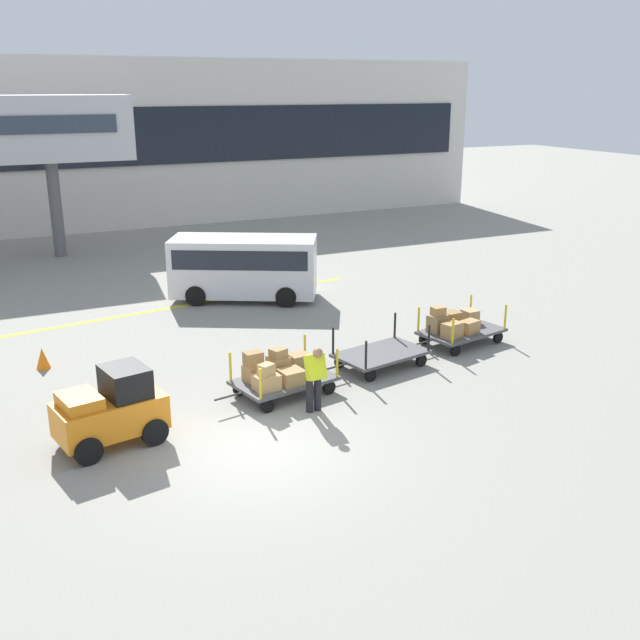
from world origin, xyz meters
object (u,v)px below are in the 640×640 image
at_px(baggage_cart_lead, 279,374).
at_px(baggage_handler, 315,376).
at_px(baggage_cart_middle, 381,354).
at_px(baggage_cart_tail, 457,326).
at_px(safety_cone_near, 43,358).
at_px(shuttle_van, 244,263).
at_px(baggage_tug, 111,410).

relative_size(baggage_cart_lead, baggage_handler, 1.97).
distance_m(baggage_cart_lead, baggage_cart_middle, 3.11).
bearing_deg(baggage_cart_tail, safety_cone_near, 163.91).
relative_size(baggage_handler, safety_cone_near, 2.84).
relative_size(baggage_cart_lead, baggage_cart_middle, 1.00).
bearing_deg(baggage_cart_middle, shuttle_van, 96.87).
height_order(baggage_tug, shuttle_van, shuttle_van).
height_order(baggage_cart_lead, baggage_handler, baggage_handler).
distance_m(baggage_tug, baggage_cart_middle, 7.17).
relative_size(baggage_cart_lead, safety_cone_near, 5.61).
xyz_separation_m(baggage_cart_tail, safety_cone_near, (-10.64, 3.07, -0.24)).
bearing_deg(baggage_cart_lead, baggage_cart_tail, 11.21).
height_order(baggage_tug, baggage_cart_middle, baggage_tug).
distance_m(baggage_tug, baggage_cart_lead, 4.06).
distance_m(baggage_cart_middle, baggage_cart_tail, 2.88).
height_order(baggage_cart_middle, shuttle_van, shuttle_van).
xyz_separation_m(baggage_cart_middle, baggage_handler, (-2.72, -1.77, 0.52)).
bearing_deg(baggage_cart_lead, baggage_handler, -74.80).
xyz_separation_m(baggage_handler, safety_cone_near, (-5.11, 5.45, -0.59)).
bearing_deg(safety_cone_near, baggage_cart_lead, -41.51).
distance_m(baggage_handler, safety_cone_near, 7.49).
xyz_separation_m(baggage_cart_lead, baggage_cart_middle, (3.05, 0.55, -0.18)).
bearing_deg(baggage_cart_lead, shuttle_van, 75.13).
bearing_deg(shuttle_van, baggage_cart_lead, -104.87).
relative_size(baggage_tug, baggage_cart_middle, 0.74).
bearing_deg(baggage_cart_middle, baggage_cart_tail, 12.29).
bearing_deg(safety_cone_near, baggage_cart_tail, -16.09).
xyz_separation_m(baggage_tug, shuttle_van, (6.12, 8.88, 0.48)).
distance_m(baggage_tug, baggage_cart_tail, 10.03).
height_order(baggage_tug, baggage_handler, baggage_tug).
bearing_deg(baggage_cart_tail, shuttle_van, 118.23).
relative_size(baggage_tug, safety_cone_near, 4.13).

